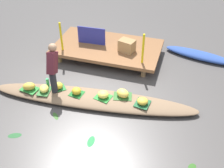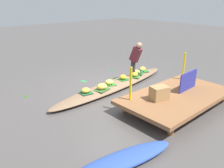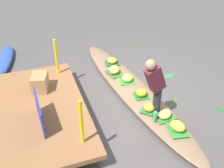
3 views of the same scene
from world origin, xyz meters
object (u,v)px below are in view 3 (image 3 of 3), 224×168
at_px(banana_bunch_6, 178,126).
at_px(water_bottle, 155,116).
at_px(produce_crate, 40,82).
at_px(banana_bunch_1, 127,78).
at_px(market_banner, 39,112).
at_px(vendor_boat, 132,90).
at_px(banana_bunch_4, 142,93).
at_px(banana_bunch_2, 149,107).
at_px(moored_boat, 2,63).
at_px(banana_bunch_5, 165,114).
at_px(banana_bunch_3, 114,70).
at_px(vendor_person, 155,83).
at_px(banana_bunch_0, 112,60).

xyz_separation_m(banana_bunch_6, water_bottle, (0.38, 0.28, 0.01)).
bearing_deg(produce_crate, banana_bunch_1, -91.90).
xyz_separation_m(market_banner, produce_crate, (1.14, -0.12, -0.09)).
bearing_deg(vendor_boat, water_bottle, 170.92).
bearing_deg(banana_bunch_4, banana_bunch_2, 172.61).
height_order(banana_bunch_4, produce_crate, produce_crate).
bearing_deg(moored_boat, banana_bunch_4, -122.56).
xyz_separation_m(banana_bunch_2, banana_bunch_5, (-0.29, -0.20, -0.01)).
bearing_deg(banana_bunch_4, banana_bunch_3, 11.72).
relative_size(banana_bunch_5, vendor_person, 0.24).
bearing_deg(banana_bunch_0, water_bottle, -179.81).
bearing_deg(banana_bunch_3, produce_crate, 101.62).
xyz_separation_m(banana_bunch_4, banana_bunch_5, (-0.82, -0.13, -0.01)).
bearing_deg(banana_bunch_3, moored_boat, 57.48).
xyz_separation_m(vendor_person, market_banner, (0.17, 2.18, -0.25)).
relative_size(vendor_boat, banana_bunch_4, 21.83).
relative_size(vendor_boat, market_banner, 6.01).
bearing_deg(banana_bunch_2, banana_bunch_3, 5.73).
height_order(banana_bunch_5, banana_bunch_6, banana_bunch_6).
bearing_deg(banana_bunch_5, banana_bunch_0, 5.68).
relative_size(banana_bunch_0, banana_bunch_2, 1.15).
height_order(banana_bunch_3, market_banner, market_banner).
xyz_separation_m(moored_boat, banana_bunch_5, (-3.65, -3.06, 0.17)).
bearing_deg(moored_boat, water_bottle, -130.88).
xyz_separation_m(banana_bunch_5, banana_bunch_6, (-0.39, -0.04, 0.02)).
relative_size(banana_bunch_6, market_banner, 0.36).
bearing_deg(banana_bunch_1, banana_bunch_0, 2.74).
height_order(vendor_boat, banana_bunch_5, banana_bunch_5).
xyz_separation_m(vendor_boat, banana_bunch_5, (-1.22, -0.17, 0.17)).
bearing_deg(vendor_boat, produce_crate, 74.86).
distance_m(banana_bunch_4, vendor_person, 0.83).
bearing_deg(banana_bunch_6, banana_bunch_5, 6.34).
distance_m(vendor_boat, water_bottle, 1.26).
bearing_deg(banana_bunch_1, water_bottle, 178.56).
distance_m(vendor_boat, banana_bunch_4, 0.45).
height_order(vendor_boat, banana_bunch_2, banana_bunch_2).
bearing_deg(moored_boat, banana_bunch_2, -128.05).
height_order(moored_boat, banana_bunch_5, banana_bunch_5).
xyz_separation_m(vendor_boat, banana_bunch_1, (0.26, 0.03, 0.18)).
xyz_separation_m(banana_bunch_3, market_banner, (-1.52, 1.97, 0.34)).
height_order(vendor_person, produce_crate, vendor_person).
distance_m(banana_bunch_1, banana_bunch_6, 1.90).
relative_size(banana_bunch_0, banana_bunch_6, 0.83).
distance_m(banana_bunch_6, vendor_person, 0.90).
relative_size(banana_bunch_3, market_banner, 0.37).
bearing_deg(banana_bunch_0, produce_crate, 114.55).
bearing_deg(moored_boat, banana_bunch_5, -128.49).
bearing_deg(banana_bunch_6, moored_boat, 37.47).
bearing_deg(banana_bunch_1, banana_bunch_2, 179.77).
bearing_deg(market_banner, banana_bunch_1, -65.75).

